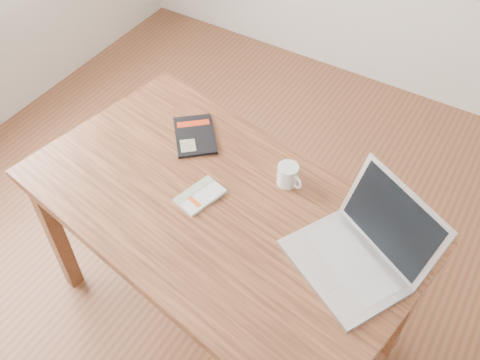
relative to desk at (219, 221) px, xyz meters
The scene contains 6 objects.
room 0.70m from the desk, 25.11° to the right, with size 4.04×4.04×2.70m.
desk is the anchor object (origin of this frame).
white_guidebook 0.12m from the desk, behind, with size 0.14×0.18×0.01m.
black_guidebook 0.37m from the desk, 137.75° to the left, with size 0.26×0.27×0.01m.
laptop 0.52m from the desk, ahead, with size 0.48×0.47×0.25m.
coffee_mug 0.29m from the desk, 54.49° to the left, with size 0.11×0.07×0.08m.
Camera 1 is at (0.50, -0.91, 2.16)m, focal length 40.00 mm.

